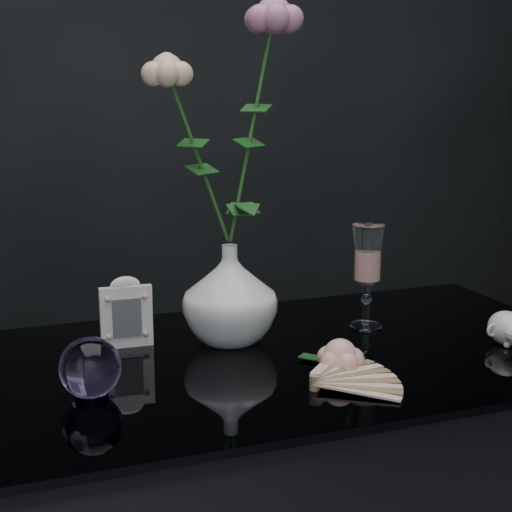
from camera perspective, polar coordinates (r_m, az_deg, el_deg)
name	(u,v)px	position (r m, az deg, el deg)	size (l,w,h in m)	color
vase	(230,294)	(1.30, -1.91, -2.77)	(0.16, 0.16, 0.17)	white
wine_glass	(367,277)	(1.39, 8.09, -1.51)	(0.06, 0.06, 0.19)	white
picture_frame	(126,312)	(1.30, -9.43, -4.02)	(0.09, 0.07, 0.12)	white
paperweight	(90,368)	(1.11, -11.97, -7.94)	(0.09, 0.09, 0.09)	#9F83D6
paper_fan	(315,381)	(1.12, 4.29, -9.06)	(0.25, 0.19, 0.03)	#FCECCA
loose_rose	(340,356)	(1.19, 6.13, -7.24)	(0.12, 0.15, 0.05)	#FFAFA4
pearl_jar	(507,327)	(1.37, 17.79, -4.91)	(0.20, 0.21, 0.06)	silver
roses	(231,119)	(1.27, -1.80, 9.95)	(0.26, 0.11, 0.45)	#FFCBA2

